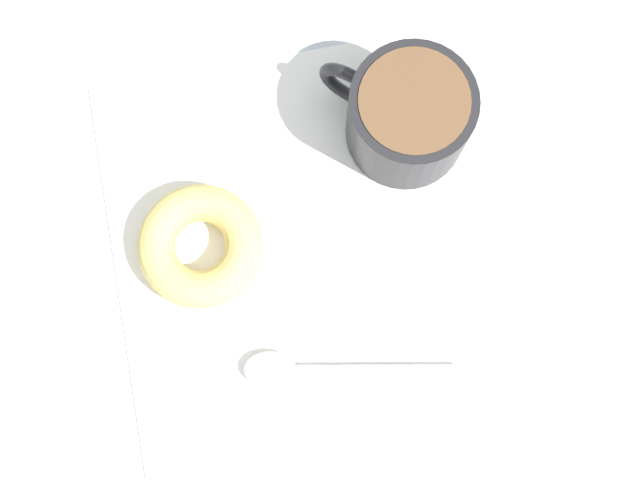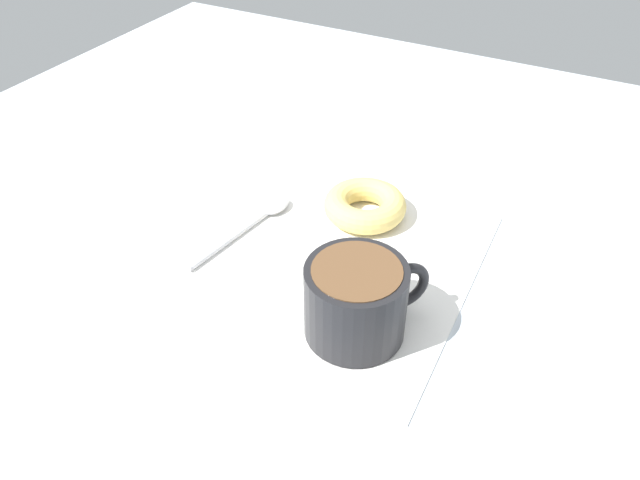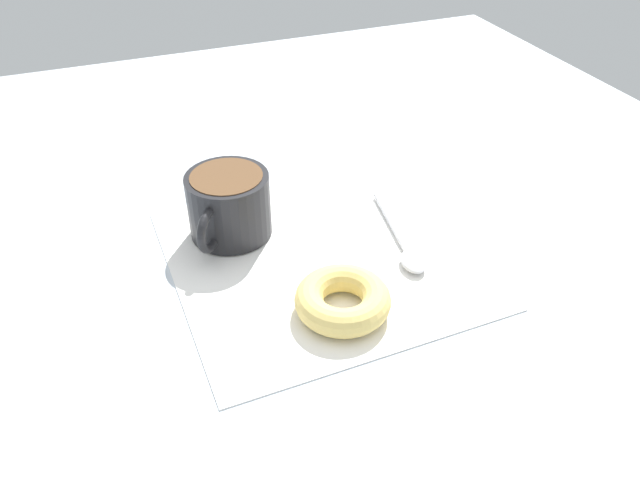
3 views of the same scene
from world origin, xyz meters
TOP-DOWN VIEW (x-y plane):
  - ground_plane at (0.00, 0.00)cm, footprint 120.00×120.00cm
  - napkin at (2.91, 1.56)cm, footprint 29.55×29.55cm
  - coffee_cup at (-4.30, -5.73)cm, footprint 10.03×8.96cm
  - donut at (11.09, 0.53)cm, footprint 8.68×8.68cm
  - spoon at (5.48, 9.88)cm, footprint 14.62×3.71cm

SIDE VIEW (x-z plane):
  - ground_plane at x=0.00cm, z-range -2.00..0.00cm
  - napkin at x=2.91cm, z-range 0.00..0.30cm
  - spoon at x=5.48cm, z-range 0.25..1.15cm
  - donut at x=11.09cm, z-range 0.30..2.92cm
  - coffee_cup at x=-4.30cm, z-range 0.44..7.30cm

